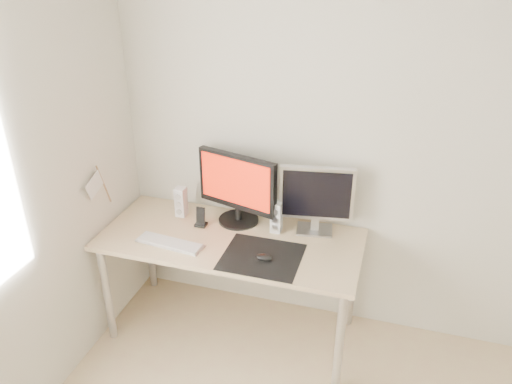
{
  "coord_description": "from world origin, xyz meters",
  "views": [
    {
      "loc": [
        -0.03,
        -1.07,
        2.36
      ],
      "look_at": [
        -0.8,
        1.49,
        1.01
      ],
      "focal_mm": 35.0,
      "sensor_mm": 36.0,
      "label": 1
    }
  ],
  "objects_px": {
    "desk": "(231,248)",
    "keyboard": "(170,243)",
    "mouse": "(264,257)",
    "second_monitor": "(316,197)",
    "phone_dock": "(201,220)",
    "speaker_left": "(181,202)",
    "speaker_right": "(276,217)",
    "main_monitor": "(237,186)"
  },
  "relations": [
    {
      "from": "desk",
      "to": "phone_dock",
      "type": "relative_size",
      "value": 12.4
    },
    {
      "from": "desk",
      "to": "main_monitor",
      "type": "distance_m",
      "value": 0.39
    },
    {
      "from": "keyboard",
      "to": "speaker_right",
      "type": "bearing_deg",
      "value": 30.04
    },
    {
      "from": "speaker_left",
      "to": "keyboard",
      "type": "bearing_deg",
      "value": -77.42
    },
    {
      "from": "desk",
      "to": "phone_dock",
      "type": "xyz_separation_m",
      "value": [
        -0.23,
        0.08,
        0.12
      ]
    },
    {
      "from": "main_monitor",
      "to": "speaker_left",
      "type": "bearing_deg",
      "value": -175.85
    },
    {
      "from": "mouse",
      "to": "main_monitor",
      "type": "bearing_deg",
      "value": 127.05
    },
    {
      "from": "speaker_left",
      "to": "phone_dock",
      "type": "bearing_deg",
      "value": -27.06
    },
    {
      "from": "speaker_right",
      "to": "mouse",
      "type": "bearing_deg",
      "value": -87.34
    },
    {
      "from": "second_monitor",
      "to": "speaker_left",
      "type": "height_order",
      "value": "second_monitor"
    },
    {
      "from": "speaker_right",
      "to": "main_monitor",
      "type": "bearing_deg",
      "value": 171.23
    },
    {
      "from": "main_monitor",
      "to": "keyboard",
      "type": "height_order",
      "value": "main_monitor"
    },
    {
      "from": "desk",
      "to": "speaker_right",
      "type": "relative_size",
      "value": 8.0
    },
    {
      "from": "phone_dock",
      "to": "second_monitor",
      "type": "bearing_deg",
      "value": 11.54
    },
    {
      "from": "desk",
      "to": "second_monitor",
      "type": "distance_m",
      "value": 0.62
    },
    {
      "from": "second_monitor",
      "to": "phone_dock",
      "type": "distance_m",
      "value": 0.75
    },
    {
      "from": "speaker_left",
      "to": "phone_dock",
      "type": "distance_m",
      "value": 0.2
    },
    {
      "from": "speaker_left",
      "to": "speaker_right",
      "type": "height_order",
      "value": "same"
    },
    {
      "from": "desk",
      "to": "speaker_right",
      "type": "bearing_deg",
      "value": 32.2
    },
    {
      "from": "speaker_left",
      "to": "keyboard",
      "type": "height_order",
      "value": "speaker_left"
    },
    {
      "from": "desk",
      "to": "keyboard",
      "type": "xyz_separation_m",
      "value": [
        -0.32,
        -0.17,
        0.09
      ]
    },
    {
      "from": "phone_dock",
      "to": "desk",
      "type": "bearing_deg",
      "value": -19.74
    },
    {
      "from": "second_monitor",
      "to": "phone_dock",
      "type": "relative_size",
      "value": 3.49
    },
    {
      "from": "desk",
      "to": "keyboard",
      "type": "distance_m",
      "value": 0.38
    },
    {
      "from": "keyboard",
      "to": "speaker_left",
      "type": "bearing_deg",
      "value": 102.58
    },
    {
      "from": "mouse",
      "to": "second_monitor",
      "type": "xyz_separation_m",
      "value": [
        0.21,
        0.4,
        0.22
      ]
    },
    {
      "from": "mouse",
      "to": "main_monitor",
      "type": "height_order",
      "value": "main_monitor"
    },
    {
      "from": "mouse",
      "to": "keyboard",
      "type": "relative_size",
      "value": 0.23
    },
    {
      "from": "main_monitor",
      "to": "speaker_right",
      "type": "height_order",
      "value": "main_monitor"
    },
    {
      "from": "main_monitor",
      "to": "keyboard",
      "type": "xyz_separation_m",
      "value": [
        -0.31,
        -0.37,
        -0.25
      ]
    },
    {
      "from": "speaker_left",
      "to": "main_monitor",
      "type": "bearing_deg",
      "value": 4.15
    },
    {
      "from": "main_monitor",
      "to": "keyboard",
      "type": "distance_m",
      "value": 0.54
    },
    {
      "from": "main_monitor",
      "to": "mouse",
      "type": "bearing_deg",
      "value": -52.95
    },
    {
      "from": "desk",
      "to": "speaker_left",
      "type": "bearing_deg",
      "value": 157.01
    },
    {
      "from": "main_monitor",
      "to": "keyboard",
      "type": "relative_size",
      "value": 1.26
    },
    {
      "from": "speaker_left",
      "to": "speaker_right",
      "type": "xyz_separation_m",
      "value": [
        0.65,
        -0.01,
        0.0
      ]
    },
    {
      "from": "second_monitor",
      "to": "keyboard",
      "type": "height_order",
      "value": "second_monitor"
    },
    {
      "from": "mouse",
      "to": "phone_dock",
      "type": "bearing_deg",
      "value": 152.3
    },
    {
      "from": "main_monitor",
      "to": "speaker_left",
      "type": "height_order",
      "value": "main_monitor"
    },
    {
      "from": "desk",
      "to": "speaker_right",
      "type": "height_order",
      "value": "speaker_right"
    },
    {
      "from": "desk",
      "to": "keyboard",
      "type": "relative_size",
      "value": 3.72
    },
    {
      "from": "mouse",
      "to": "keyboard",
      "type": "xyz_separation_m",
      "value": [
        -0.59,
        0.0,
        -0.01
      ]
    }
  ]
}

